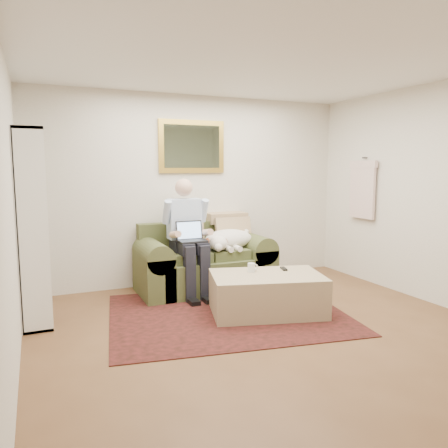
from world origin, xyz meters
TOP-DOWN VIEW (x-y plane):
  - room_shell at (0.00, 0.35)m, footprint 4.51×5.00m
  - rug at (-0.17, 0.99)m, footprint 2.82×2.40m
  - sofa at (-0.05, 2.02)m, footprint 1.75×0.89m
  - seated_man at (-0.31, 1.86)m, footprint 0.58×0.82m
  - laptop at (-0.31, 1.80)m, footprint 0.34×0.27m
  - sleeping_dog at (0.27, 1.93)m, footprint 0.72×0.45m
  - ottoman at (0.25, 0.85)m, footprint 1.37×1.06m
  - coffee_mug at (0.14, 1.02)m, footprint 0.08×0.08m
  - tv_remote at (0.54, 0.97)m, footprint 0.09×0.16m
  - bookshelf at (-2.10, 1.60)m, footprint 0.28×0.80m
  - wall_mirror at (-0.05, 2.47)m, footprint 0.94×0.04m
  - hanging_shirt at (2.19, 1.60)m, footprint 0.06×0.52m

SIDE VIEW (x-z plane):
  - rug at x=-0.17m, z-range 0.00..0.01m
  - ottoman at x=0.25m, z-range 0.00..0.44m
  - sofa at x=-0.05m, z-range -0.22..0.83m
  - tv_remote at x=0.54m, z-range 0.44..0.46m
  - coffee_mug at x=0.14m, z-range 0.44..0.54m
  - sleeping_dog at x=0.27m, z-range 0.54..0.80m
  - seated_man at x=-0.31m, z-range 0.00..1.47m
  - laptop at x=-0.31m, z-range 0.65..0.90m
  - bookshelf at x=-2.10m, z-range 0.00..2.00m
  - room_shell at x=0.00m, z-range 0.00..2.61m
  - hanging_shirt at x=2.19m, z-range 0.90..1.80m
  - wall_mirror at x=-0.05m, z-range 1.54..2.26m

